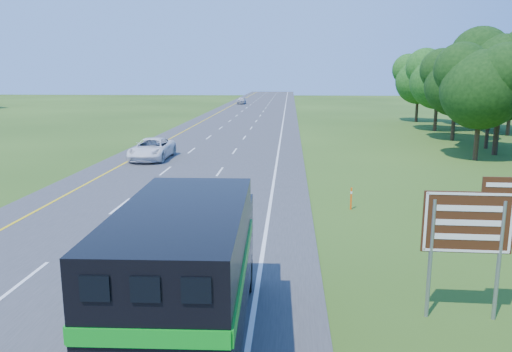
{
  "coord_description": "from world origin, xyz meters",
  "views": [
    {
      "loc": [
        6.42,
        -3.15,
        6.39
      ],
      "look_at": [
        4.79,
        20.82,
        1.46
      ],
      "focal_mm": 35.0,
      "sensor_mm": 36.0,
      "label": 1
    }
  ],
  "objects_px": {
    "far_car": "(241,101)",
    "exit_sign": "(469,228)",
    "horse_truck": "(189,272)",
    "white_suv": "(152,149)"
  },
  "relations": [
    {
      "from": "horse_truck",
      "to": "exit_sign",
      "type": "relative_size",
      "value": 2.15
    },
    {
      "from": "white_suv",
      "to": "horse_truck",
      "type": "bearing_deg",
      "value": -72.24
    },
    {
      "from": "white_suv",
      "to": "far_car",
      "type": "bearing_deg",
      "value": 90.49
    },
    {
      "from": "exit_sign",
      "to": "white_suv",
      "type": "bearing_deg",
      "value": 123.35
    },
    {
      "from": "horse_truck",
      "to": "far_car",
      "type": "relative_size",
      "value": 1.95
    },
    {
      "from": "exit_sign",
      "to": "horse_truck",
      "type": "bearing_deg",
      "value": -161.33
    },
    {
      "from": "horse_truck",
      "to": "exit_sign",
      "type": "distance_m",
      "value": 7.21
    },
    {
      "from": "white_suv",
      "to": "far_car",
      "type": "xyz_separation_m",
      "value": [
        -0.01,
        70.54,
        -0.06
      ]
    },
    {
      "from": "horse_truck",
      "to": "exit_sign",
      "type": "xyz_separation_m",
      "value": [
        6.87,
        2.13,
        0.52
      ]
    },
    {
      "from": "far_car",
      "to": "exit_sign",
      "type": "xyz_separation_m",
      "value": [
        15.05,
        -94.67,
        1.74
      ]
    }
  ]
}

